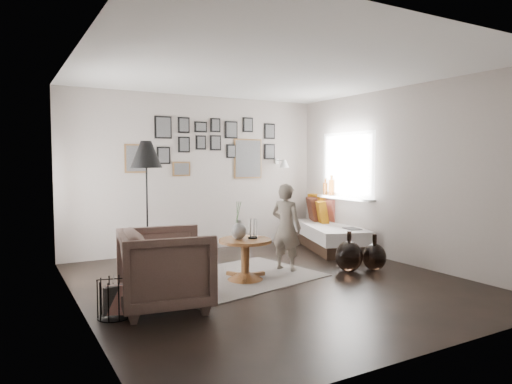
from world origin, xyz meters
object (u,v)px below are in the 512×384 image
pedestal_table (245,261)px  child (286,227)px  vase (239,228)px  armchair (166,269)px  magazine_basket (114,298)px  demijohn_large (349,256)px  daybed (327,232)px  demijohn_small (374,257)px  floor_lamp (146,159)px

pedestal_table → child: child is taller
vase → armchair: vase is taller
child → pedestal_table: bearing=76.2°
magazine_basket → child: size_ratio=0.31×
demijohn_large → vase: bearing=167.7°
armchair → daybed: bearing=-54.4°
armchair → demijohn_small: size_ratio=1.79×
pedestal_table → child: bearing=13.4°
demijohn_large → demijohn_small: bearing=-18.9°
floor_lamp → demijohn_large: bearing=-27.9°
pedestal_table → vase: vase is taller
vase → floor_lamp: (-0.89, 0.94, 0.86)m
vase → magazine_basket: vase is taller
magazine_basket → floor_lamp: bearing=63.2°
demijohn_large → floor_lamp: bearing=152.1°
armchair → demijohn_large: (2.67, 0.26, -0.20)m
vase → demijohn_small: vase is taller
daybed → child: 1.85m
daybed → demijohn_large: daybed is taller
child → demijohn_large: bearing=-151.7°
magazine_basket → demijohn_small: size_ratio=0.75×
pedestal_table → demijohn_small: (1.79, -0.43, -0.05)m
armchair → demijohn_small: 3.03m
vase → armchair: (-1.15, -0.59, -0.26)m
daybed → floor_lamp: floor_lamp is taller
daybed → child: child is taller
floor_lamp → demijohn_small: 3.37m
pedestal_table → demijohn_large: size_ratio=1.20×
pedestal_table → magazine_basket: size_ratio=1.77×
pedestal_table → floor_lamp: bearing=135.3°
daybed → pedestal_table: bearing=-133.3°
floor_lamp → magazine_basket: (-0.78, -1.54, -1.35)m
pedestal_table → magazine_basket: pedestal_table is taller
vase → demijohn_small: 1.98m
floor_lamp → daybed: bearing=3.8°
pedestal_table → vase: size_ratio=1.40×
armchair → floor_lamp: (0.26, 1.53, 1.12)m
floor_lamp → magazine_basket: floor_lamp is taller
demijohn_small → magazine_basket: bearing=-177.6°
armchair → child: (1.96, 0.74, 0.19)m
pedestal_table → daybed: daybed is taller
pedestal_table → daybed: (2.25, 1.18, 0.03)m
armchair → child: 2.11m
magazine_basket → demijohn_small: demijohn_small is taller
pedestal_table → daybed: size_ratio=0.34×
floor_lamp → magazine_basket: 2.19m
demijohn_small → armchair: bearing=-177.4°
pedestal_table → child: size_ratio=0.56×
vase → daybed: size_ratio=0.24×
daybed → floor_lamp: (-3.22, -0.22, 1.26)m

